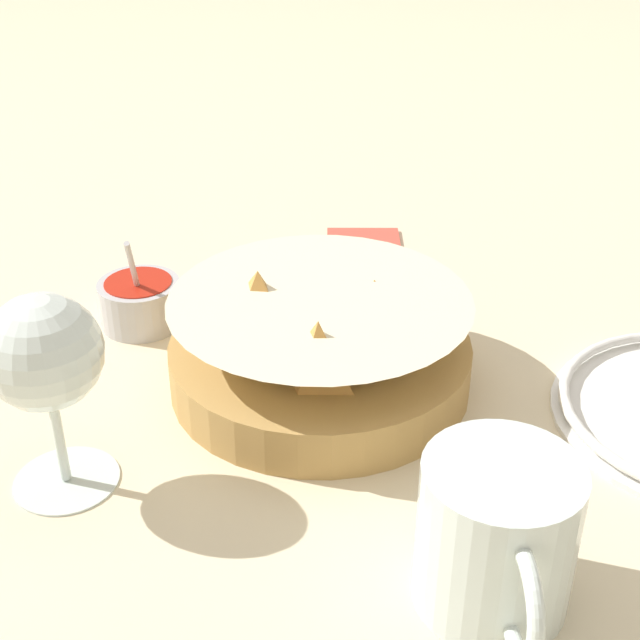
{
  "coord_description": "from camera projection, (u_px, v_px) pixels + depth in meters",
  "views": [
    {
      "loc": [
        0.61,
        -0.03,
        0.4
      ],
      "look_at": [
        0.03,
        0.01,
        0.06
      ],
      "focal_mm": 50.0,
      "sensor_mm": 36.0,
      "label": 1
    }
  ],
  "objects": [
    {
      "name": "wine_glass",
      "position": [
        44.0,
        359.0,
        0.56
      ],
      "size": [
        0.08,
        0.08,
        0.14
      ],
      "color": "silver",
      "rests_on": "ground_plane"
    },
    {
      "name": "ground_plane",
      "position": [
        304.0,
        362.0,
        0.73
      ],
      "size": [
        4.0,
        4.0,
        0.0
      ],
      "primitive_type": "plane",
      "color": "beige"
    },
    {
      "name": "sauce_cup",
      "position": [
        140.0,
        301.0,
        0.78
      ],
      "size": [
        0.07,
        0.07,
        0.09
      ],
      "color": "#B7B7BC",
      "rests_on": "ground_plane"
    },
    {
      "name": "beer_mug",
      "position": [
        496.0,
        542.0,
        0.5
      ],
      "size": [
        0.13,
        0.09,
        0.09
      ],
      "color": "silver",
      "rests_on": "ground_plane"
    },
    {
      "name": "napkin",
      "position": [
        365.0,
        254.0,
        0.9
      ],
      "size": [
        0.13,
        0.08,
        0.01
      ],
      "color": "#DB4C3D",
      "rests_on": "ground_plane"
    },
    {
      "name": "food_basket",
      "position": [
        319.0,
        347.0,
        0.69
      ],
      "size": [
        0.23,
        0.23,
        0.09
      ],
      "color": "#B2894C",
      "rests_on": "ground_plane"
    }
  ]
}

